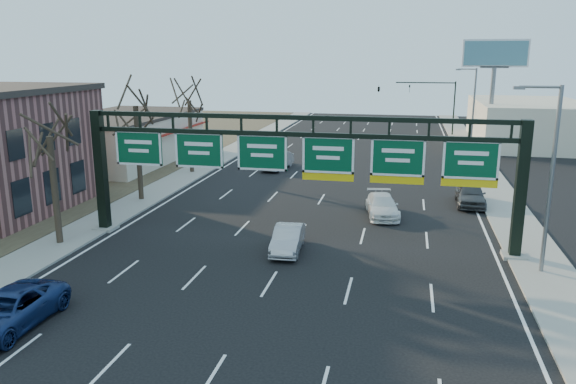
% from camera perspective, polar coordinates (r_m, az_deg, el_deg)
% --- Properties ---
extents(ground, '(160.00, 160.00, 0.00)m').
position_cam_1_polar(ground, '(24.57, -3.05, -11.07)').
color(ground, black).
rests_on(ground, ground).
extents(sidewalk_left, '(3.00, 120.00, 0.12)m').
position_cam_1_polar(sidewalk_left, '(46.66, -11.95, 0.76)').
color(sidewalk_left, gray).
rests_on(sidewalk_left, ground).
extents(sidewalk_right, '(3.00, 120.00, 0.12)m').
position_cam_1_polar(sidewalk_right, '(43.32, 20.80, -0.85)').
color(sidewalk_right, gray).
rests_on(sidewalk_right, ground).
extents(dirt_strip_left, '(21.00, 120.00, 0.06)m').
position_cam_1_polar(dirt_strip_left, '(52.75, -24.17, 1.29)').
color(dirt_strip_left, '#473D2B').
rests_on(dirt_strip_left, ground).
extents(lane_markings, '(21.60, 120.00, 0.01)m').
position_cam_1_polar(lane_markings, '(43.18, 3.80, -0.08)').
color(lane_markings, white).
rests_on(lane_markings, ground).
extents(sign_gantry, '(24.60, 1.20, 7.20)m').
position_cam_1_polar(sign_gantry, '(30.60, 1.00, 3.06)').
color(sign_gantry, black).
rests_on(sign_gantry, ground).
extents(cream_strip, '(10.90, 18.40, 4.70)m').
position_cam_1_polar(cream_strip, '(57.99, -16.38, 5.32)').
color(cream_strip, beige).
rests_on(cream_strip, ground).
extents(building_right_distant, '(12.00, 20.00, 5.00)m').
position_cam_1_polar(building_right_distant, '(73.31, 23.16, 6.54)').
color(building_right_distant, beige).
rests_on(building_right_distant, ground).
extents(tree_gantry, '(3.60, 3.60, 8.48)m').
position_cam_1_polar(tree_gantry, '(32.59, -23.25, 7.03)').
color(tree_gantry, black).
rests_on(tree_gantry, sidewalk_left).
extents(tree_mid, '(3.60, 3.60, 9.24)m').
position_cam_1_polar(tree_mid, '(41.09, -15.32, 9.85)').
color(tree_mid, black).
rests_on(tree_mid, sidewalk_left).
extents(tree_far, '(3.60, 3.60, 8.86)m').
position_cam_1_polar(tree_far, '(50.20, -10.05, 10.32)').
color(tree_far, black).
rests_on(tree_far, sidewalk_left).
extents(streetlight_near, '(2.15, 0.22, 9.00)m').
position_cam_1_polar(streetlight_near, '(28.77, 25.01, 1.99)').
color(streetlight_near, slate).
rests_on(streetlight_near, sidewalk_right).
extents(streetlight_far, '(2.15, 0.22, 9.00)m').
position_cam_1_polar(streetlight_far, '(62.09, 18.21, 8.24)').
color(streetlight_far, slate).
rests_on(streetlight_far, sidewalk_right).
extents(billboard_right, '(7.00, 0.50, 12.00)m').
position_cam_1_polar(billboard_right, '(67.13, 20.23, 11.86)').
color(billboard_right, slate).
rests_on(billboard_right, ground).
extents(traffic_signal_mast, '(10.16, 0.54, 7.00)m').
position_cam_1_polar(traffic_signal_mast, '(76.67, 11.99, 9.85)').
color(traffic_signal_mast, black).
rests_on(traffic_signal_mast, ground).
extents(car_blue_suv, '(2.46, 5.24, 1.45)m').
position_cam_1_polar(car_blue_suv, '(24.60, -26.54, -10.70)').
color(car_blue_suv, navy).
rests_on(car_blue_suv, ground).
extents(car_silver_sedan, '(1.70, 4.22, 1.36)m').
position_cam_1_polar(car_silver_sedan, '(30.25, -0.02, -4.80)').
color(car_silver_sedan, '#9D9EA2').
rests_on(car_silver_sedan, ground).
extents(car_white_wagon, '(2.66, 4.97, 1.37)m').
position_cam_1_polar(car_white_wagon, '(37.32, 9.55, -1.38)').
color(car_white_wagon, white).
rests_on(car_white_wagon, ground).
extents(car_grey_far, '(1.98, 4.76, 1.61)m').
position_cam_1_polar(car_grey_far, '(41.45, 18.04, -0.19)').
color(car_grey_far, '#3A3C3E').
rests_on(car_grey_far, ground).
extents(car_silver_distant, '(2.32, 4.95, 1.57)m').
position_cam_1_polar(car_silver_distant, '(52.03, -1.11, 3.20)').
color(car_silver_distant, '#B7B7BC').
rests_on(car_silver_distant, ground).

